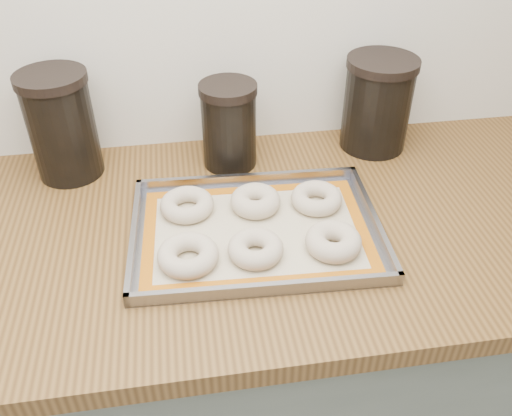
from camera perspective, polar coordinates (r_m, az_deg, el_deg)
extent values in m
cube|color=slate|center=(1.39, 0.28, -16.58)|extent=(3.00, 0.65, 0.86)
cube|color=brown|center=(1.06, 0.36, -2.17)|extent=(3.06, 0.68, 0.04)
cube|color=gray|center=(1.02, 0.00, -2.59)|extent=(0.47, 0.35, 0.00)
cube|color=gray|center=(1.14, -0.87, 3.05)|extent=(0.46, 0.03, 0.02)
cube|color=gray|center=(0.89, 1.12, -8.54)|extent=(0.46, 0.03, 0.02)
cube|color=gray|center=(1.02, -12.72, -2.87)|extent=(0.03, 0.33, 0.02)
cube|color=gray|center=(1.05, 12.25, -1.16)|extent=(0.03, 0.33, 0.02)
cube|color=#C6B793|center=(1.02, 0.00, -2.47)|extent=(0.43, 0.31, 0.00)
cube|color=#B05A0B|center=(1.12, -0.74, 1.95)|extent=(0.42, 0.04, 0.00)
cube|color=#B05A0B|center=(0.92, 0.91, -7.75)|extent=(0.42, 0.04, 0.00)
cube|color=#B05A0B|center=(1.02, -11.20, -3.15)|extent=(0.03, 0.25, 0.00)
cube|color=#B05A0B|center=(1.05, 10.84, -1.62)|extent=(0.03, 0.25, 0.00)
torus|color=#C2B097|center=(0.95, -7.16, -4.95)|extent=(0.12, 0.12, 0.03)
torus|color=#C2B097|center=(0.95, -0.05, -4.29)|extent=(0.12, 0.12, 0.03)
torus|color=#C2B097|center=(0.98, 8.14, -3.50)|extent=(0.10, 0.10, 0.04)
torus|color=#C2B097|center=(1.06, -7.28, 0.35)|extent=(0.13, 0.13, 0.03)
torus|color=#C2B097|center=(1.06, -0.07, 0.76)|extent=(0.12, 0.12, 0.04)
torus|color=#C2B097|center=(1.08, 6.39, 1.02)|extent=(0.10, 0.10, 0.03)
cylinder|color=black|center=(1.20, -19.68, 7.76)|extent=(0.14, 0.14, 0.21)
cylinder|color=black|center=(1.15, -20.87, 12.65)|extent=(0.14, 0.14, 0.02)
cylinder|color=black|center=(1.18, -2.85, 8.27)|extent=(0.12, 0.12, 0.17)
cylinder|color=black|center=(1.14, -3.00, 12.41)|extent=(0.12, 0.12, 0.02)
cylinder|color=black|center=(1.27, 12.58, 10.26)|extent=(0.15, 0.15, 0.19)
cylinder|color=black|center=(1.23, 13.26, 14.64)|extent=(0.16, 0.16, 0.02)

